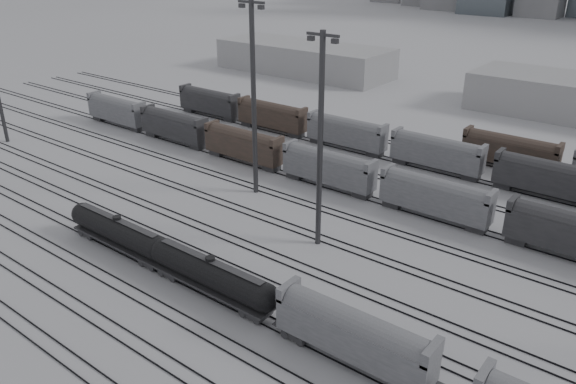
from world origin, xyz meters
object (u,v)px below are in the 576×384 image
Objects in this scene: hopper_car_a at (354,333)px; light_mast_c at (320,139)px; tank_car_a at (119,231)px; tank_car_b at (211,274)px.

hopper_car_a is 23.87m from light_mast_c.
tank_car_a is 1.16× the size of hopper_car_a.
hopper_car_a is at bearing 0.00° from tank_car_a.
hopper_car_a reaches higher than tank_car_b.
hopper_car_a is at bearing 0.00° from tank_car_b.
hopper_car_a is at bearing -46.97° from light_mast_c.
tank_car_a is at bearing 180.00° from hopper_car_a.
hopper_car_a is (32.53, 0.00, 0.82)m from tank_car_a.
tank_car_a is at bearing -138.48° from light_mast_c.
light_mast_c is at bearing 133.03° from hopper_car_a.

